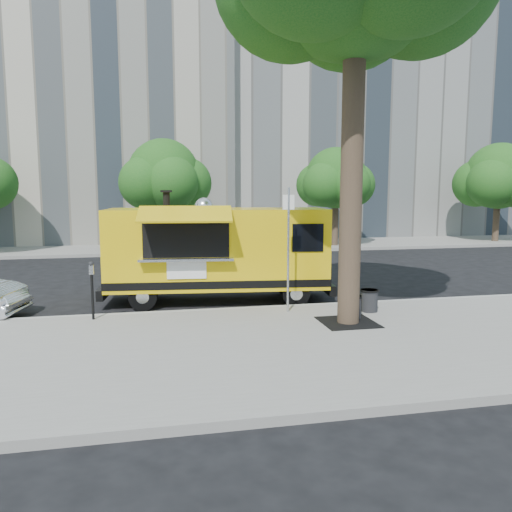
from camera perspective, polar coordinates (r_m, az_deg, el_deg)
The scene contains 15 objects.
ground at distance 13.45m, azimuth -4.55°, elevation -5.74°, with size 120.00×120.00×0.00m, color black.
sidewalk at distance 9.61m, azimuth -1.50°, elevation -10.68°, with size 60.00×6.00×0.15m, color gray.
curb at distance 12.53m, azimuth -4.01°, elevation -6.37°, with size 60.00×0.14×0.16m, color #999993.
far_sidewalk at distance 26.71m, azimuth -8.19°, elevation 0.97°, with size 60.00×5.00×0.15m, color gray.
building_left at distance 36.67m, azimuth -22.98°, elevation 21.01°, with size 22.00×14.00×24.00m, color #BCB19D.
building_mid at distance 39.10m, azimuth 9.28°, elevation 17.60°, with size 20.00×14.00×20.00m, color #99958F.
tree_well at distance 11.41m, azimuth 10.46°, elevation -7.46°, with size 1.20×1.20×0.02m, color black.
far_tree_b at distance 25.71m, azimuth -10.49°, elevation 9.06°, with size 3.60×3.60×5.50m.
far_tree_c at distance 27.16m, azimuth 9.11°, elevation 8.75°, with size 3.24×3.24×5.21m.
far_tree_d at distance 32.25m, azimuth 26.01°, elevation 8.19°, with size 3.78×3.78×5.64m.
sign_post at distance 11.93m, azimuth 3.71°, elevation 1.58°, with size 0.28×0.06×3.00m.
parking_meter at distance 11.91m, azimuth -18.25°, elevation -3.01°, with size 0.11×0.11×1.33m.
food_truck at distance 13.74m, azimuth -4.53°, elevation 0.64°, with size 6.40×3.18×3.06m.
trash_bin_left at distance 11.73m, azimuth 10.94°, elevation -5.65°, with size 0.44×0.44×0.53m.
trash_bin_right at distance 12.48m, azimuth 12.81°, elevation -4.89°, with size 0.45×0.45×0.54m.
Camera 1 is at (-1.61, -12.99, 3.07)m, focal length 35.00 mm.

